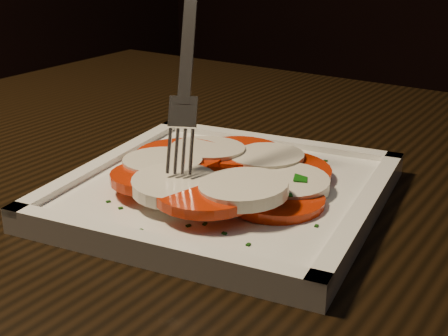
{
  "coord_description": "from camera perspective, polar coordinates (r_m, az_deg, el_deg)",
  "views": [
    {
      "loc": [
        0.42,
        -0.5,
        0.97
      ],
      "look_at": [
        0.14,
        -0.11,
        0.78
      ],
      "focal_mm": 50.0,
      "sensor_mm": 36.0,
      "label": 1
    }
  ],
  "objects": [
    {
      "name": "table",
      "position": [
        0.62,
        9.2,
        -9.88
      ],
      "size": [
        1.23,
        0.84,
        0.75
      ],
      "rotation": [
        0.0,
        0.0,
        0.03
      ],
      "color": "black",
      "rests_on": "ground"
    },
    {
      "name": "caprese_salad",
      "position": [
        0.52,
        0.01,
        -0.4
      ],
      "size": [
        0.21,
        0.21,
        0.03
      ],
      "color": "red",
      "rests_on": "plate"
    },
    {
      "name": "fork",
      "position": [
        0.52,
        -3.08,
        11.14
      ],
      "size": [
        0.08,
        0.11,
        0.18
      ],
      "primitive_type": null,
      "rotation": [
        0.0,
        0.0,
        0.49
      ],
      "color": "white",
      "rests_on": "caprese_salad"
    },
    {
      "name": "plate",
      "position": [
        0.53,
        0.0,
        -2.27
      ],
      "size": [
        0.3,
        0.3,
        0.01
      ],
      "primitive_type": "cube",
      "rotation": [
        0.0,
        0.0,
        0.19
      ],
      "color": "white",
      "rests_on": "table"
    }
  ]
}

